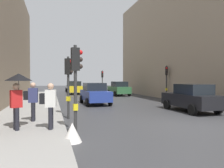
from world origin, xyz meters
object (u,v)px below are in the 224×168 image
traffic_light_near_right (69,76)px  car_white_compact (72,86)px  warning_sign_triangle (72,132)px  traffic_light_mid_street (166,76)px  car_yellow_taxi (75,88)px  car_dark_suv (191,98)px  car_green_estate (119,89)px  pedestrian_with_umbrella (18,86)px  car_blue_van (95,94)px  pedestrian_with_black_backpack (50,103)px  pedestrian_with_grey_backpack (32,99)px  traffic_light_far_median (102,78)px  traffic_light_near_left (76,73)px

traffic_light_near_right → car_white_compact: traffic_light_near_right is taller
warning_sign_triangle → traffic_light_mid_street: bearing=49.7°
car_yellow_taxi → car_dark_suv: 19.18m
car_green_estate → pedestrian_with_umbrella: bearing=-118.5°
car_blue_van → car_dark_suv: bearing=-47.9°
car_white_compact → pedestrian_with_black_backpack: (-3.31, -27.05, 0.29)m
traffic_light_near_right → car_blue_van: 6.85m
car_yellow_taxi → pedestrian_with_umbrella: pedestrian_with_umbrella is taller
car_green_estate → pedestrian_with_grey_backpack: pedestrian_with_grey_backpack is taller
traffic_light_far_median → car_dark_suv: bearing=-83.7°
traffic_light_near_left → traffic_light_near_right: bearing=90.1°
traffic_light_far_median → traffic_light_near_right: (-5.86, -17.62, 0.01)m
traffic_light_near_left → traffic_light_mid_street: size_ratio=0.98×
car_blue_van → car_yellow_taxi: bearing=91.4°
warning_sign_triangle → car_dark_suv: bearing=31.3°
traffic_light_mid_street → pedestrian_with_umbrella: size_ratio=1.59×
traffic_light_near_right → car_blue_van: size_ratio=0.76×
traffic_light_near_left → car_white_compact: 27.76m
traffic_light_near_left → car_yellow_taxi: traffic_light_near_left is taller
traffic_light_near_left → car_dark_suv: size_ratio=0.78×
traffic_light_mid_street → car_yellow_taxi: size_ratio=0.79×
traffic_light_near_right → warning_sign_triangle: bearing=-92.9°
car_yellow_taxi → warning_sign_triangle: 23.38m
car_blue_van → pedestrian_with_grey_backpack: (-4.32, -7.23, 0.29)m
car_dark_suv → pedestrian_with_grey_backpack: pedestrian_with_grey_backpack is taller
traffic_light_far_median → traffic_light_near_left: bearing=-105.5°
traffic_light_mid_street → pedestrian_with_grey_backpack: bearing=-143.1°
car_dark_suv → traffic_light_mid_street: bearing=72.1°
warning_sign_triangle → pedestrian_with_black_backpack: bearing=116.9°
car_dark_suv → pedestrian_with_umbrella: 10.40m
traffic_light_near_right → pedestrian_with_grey_backpack: size_ratio=1.84×
car_white_compact → pedestrian_with_umbrella: pedestrian_with_umbrella is taller
traffic_light_far_median → car_dark_suv: 17.30m
traffic_light_near_left → car_blue_van: 10.14m
traffic_light_mid_street → car_green_estate: size_ratio=0.80×
car_green_estate → car_blue_van: (-4.69, -8.38, 0.00)m
traffic_light_near_left → pedestrian_with_grey_backpack: traffic_light_near_left is taller
traffic_light_far_median → car_blue_van: size_ratio=0.76×
car_blue_van → warning_sign_triangle: size_ratio=6.56×
car_yellow_taxi → car_blue_van: same height
traffic_light_far_median → car_green_estate: (1.43, -3.05, -1.36)m
traffic_light_far_median → warning_sign_triangle: size_ratio=4.99×
traffic_light_near_left → car_blue_van: (2.59, 9.70, -1.42)m
traffic_light_far_median → pedestrian_with_grey_backpack: (-7.59, -18.66, -1.08)m
pedestrian_with_umbrella → pedestrian_with_grey_backpack: (0.37, 1.69, -0.68)m
pedestrian_with_umbrella → car_green_estate: bearing=61.5°
car_blue_van → warning_sign_triangle: bearing=-104.9°
traffic_light_near_left → car_white_compact: traffic_light_near_left is taller
traffic_light_near_left → warning_sign_triangle: traffic_light_near_left is taller
car_dark_suv → car_white_compact: same height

